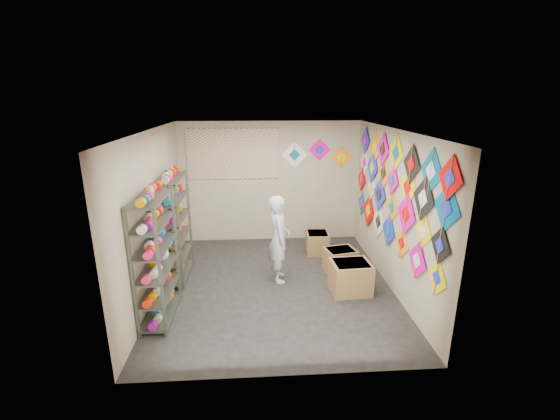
{
  "coord_description": "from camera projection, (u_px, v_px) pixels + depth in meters",
  "views": [
    {
      "loc": [
        -0.31,
        -5.94,
        3.23
      ],
      "look_at": [
        0.1,
        0.3,
        1.3
      ],
      "focal_mm": 24.0,
      "sensor_mm": 36.0,
      "label": 1
    }
  ],
  "objects": [
    {
      "name": "carton_b",
      "position": [
        340.0,
        260.0,
        7.09
      ],
      "size": [
        0.63,
        0.56,
        0.45
      ],
      "primitive_type": "cube",
      "rotation": [
        0.0,
        0.0,
        0.21
      ],
      "color": "olive",
      "rests_on": "ground"
    },
    {
      "name": "kite_wall_display",
      "position": [
        392.0,
        191.0,
        6.3
      ],
      "size": [
        0.06,
        4.19,
        2.02
      ],
      "color": "yellow",
      "rests_on": "room_walls"
    },
    {
      "name": "shelf_rack_back",
      "position": [
        174.0,
        228.0,
        6.67
      ],
      "size": [
        0.4,
        1.1,
        1.9
      ],
      "primitive_type": "cube",
      "color": "#4C5147",
      "rests_on": "ground"
    },
    {
      "name": "shopkeeper",
      "position": [
        279.0,
        239.0,
        6.62
      ],
      "size": [
        0.6,
        0.42,
        1.58
      ],
      "primitive_type": "imported",
      "rotation": [
        0.0,
        0.0,
        1.61
      ],
      "color": "silver",
      "rests_on": "ground"
    },
    {
      "name": "carton_a",
      "position": [
        350.0,
        277.0,
        6.34
      ],
      "size": [
        0.68,
        0.58,
        0.54
      ],
      "primitive_type": "cube",
      "rotation": [
        0.0,
        0.0,
        0.06
      ],
      "color": "olive",
      "rests_on": "ground"
    },
    {
      "name": "ground",
      "position": [
        276.0,
        285.0,
        6.64
      ],
      "size": [
        4.5,
        4.5,
        0.0
      ],
      "primitive_type": "plane",
      "color": "black"
    },
    {
      "name": "room_walls",
      "position": [
        275.0,
        195.0,
        6.15
      ],
      "size": [
        4.5,
        4.5,
        4.5
      ],
      "color": "tan",
      "rests_on": "ground"
    },
    {
      "name": "poster",
      "position": [
        233.0,
        154.0,
        8.12
      ],
      "size": [
        2.0,
        0.01,
        1.1
      ],
      "primitive_type": "cube",
      "color": "purple",
      "rests_on": "room_walls"
    },
    {
      "name": "string_spools",
      "position": [
        166.0,
        236.0,
        6.03
      ],
      "size": [
        0.12,
        2.36,
        0.12
      ],
      "color": "#F11F65",
      "rests_on": "ground"
    },
    {
      "name": "shelf_rack_front",
      "position": [
        156.0,
        259.0,
        5.43
      ],
      "size": [
        0.4,
        1.1,
        1.9
      ],
      "primitive_type": "cube",
      "color": "#4C5147",
      "rests_on": "ground"
    },
    {
      "name": "carton_c",
      "position": [
        317.0,
        243.0,
        7.95
      ],
      "size": [
        0.49,
        0.53,
        0.45
      ],
      "primitive_type": "cube",
      "rotation": [
        0.0,
        0.0,
        -0.04
      ],
      "color": "olive",
      "rests_on": "ground"
    },
    {
      "name": "back_wall_kites",
      "position": [
        317.0,
        154.0,
        8.25
      ],
      "size": [
        1.6,
        0.02,
        0.67
      ],
      "color": "white",
      "rests_on": "room_walls"
    }
  ]
}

